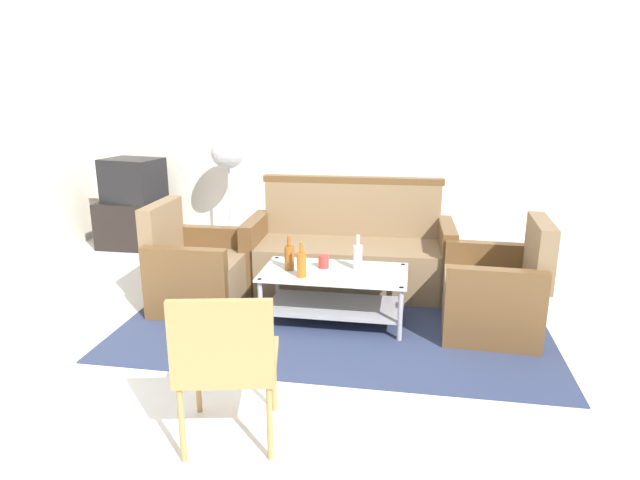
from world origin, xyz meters
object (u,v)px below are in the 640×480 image
at_px(tv_stand, 137,224).
at_px(cup, 324,262).
at_px(bottle_orange, 301,264).
at_px(armchair_right, 495,295).
at_px(pedestal_fan, 228,159).
at_px(bottle_brown, 289,257).
at_px(coffee_table, 334,289).
at_px(couch, 349,254).
at_px(bottle_clear, 358,256).
at_px(television, 133,180).
at_px(armchair_left, 196,272).
at_px(wicker_chair, 226,356).

bearing_deg(tv_stand, cup, -33.78).
height_order(cup, tv_stand, tv_stand).
bearing_deg(bottle_orange, armchair_right, 7.77).
height_order(armchair_right, cup, armchair_right).
height_order(cup, pedestal_fan, pedestal_fan).
bearing_deg(bottle_brown, coffee_table, 2.37).
bearing_deg(pedestal_fan, bottle_brown, -58.71).
xyz_separation_m(couch, bottle_brown, (-0.37, -0.78, 0.19)).
xyz_separation_m(armchair_right, bottle_clear, (-1.02, 0.05, 0.23)).
relative_size(coffee_table, cup, 11.00).
height_order(couch, armchair_right, couch).
height_order(tv_stand, television, television).
distance_m(armchair_left, tv_stand, 2.02).
bearing_deg(bottle_clear, armchair_right, -3.03).
bearing_deg(couch, armchair_left, 25.63).
relative_size(armchair_right, bottle_clear, 3.15).
distance_m(coffee_table, bottle_brown, 0.42).
bearing_deg(coffee_table, bottle_clear, 27.40).
bearing_deg(television, armchair_right, 166.80).
height_order(armchair_right, bottle_clear, armchair_right).
height_order(bottle_orange, cup, bottle_orange).
bearing_deg(pedestal_fan, armchair_right, -33.16).
xyz_separation_m(couch, armchair_right, (1.17, -0.73, -0.03)).
bearing_deg(wicker_chair, cup, 71.29).
distance_m(bottle_orange, tv_stand, 2.93).
bearing_deg(cup, bottle_clear, 3.01).
xyz_separation_m(tv_stand, television, (0.00, 0.00, 0.50)).
distance_m(armchair_right, wicker_chair, 2.21).
xyz_separation_m(bottle_brown, pedestal_fan, (-1.06, 1.74, 0.50)).
bearing_deg(coffee_table, armchair_left, 172.77).
bearing_deg(coffee_table, armchair_right, 1.57).
bearing_deg(armchair_right, coffee_table, 93.88).
relative_size(armchair_left, coffee_table, 0.77).
distance_m(bottle_brown, pedestal_fan, 2.10).
relative_size(bottle_orange, pedestal_fan, 0.21).
distance_m(bottle_brown, cup, 0.27).
distance_m(bottle_clear, pedestal_fan, 2.32).
xyz_separation_m(armchair_left, tv_stand, (-1.32, 1.53, -0.03)).
height_order(tv_stand, wicker_chair, wicker_chair).
height_order(armchair_right, tv_stand, armchair_right).
distance_m(cup, pedestal_fan, 2.18).
bearing_deg(couch, bottle_clear, 100.24).
distance_m(tv_stand, wicker_chair, 3.93).
bearing_deg(cup, wicker_chair, -97.18).
bearing_deg(couch, tv_stand, -21.67).
distance_m(television, pedestal_fan, 1.12).
height_order(armchair_left, bottle_clear, armchair_left).
bearing_deg(bottle_brown, cup, 19.25).
bearing_deg(bottle_brown, armchair_right, 1.75).
relative_size(armchair_left, pedestal_fan, 0.67).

